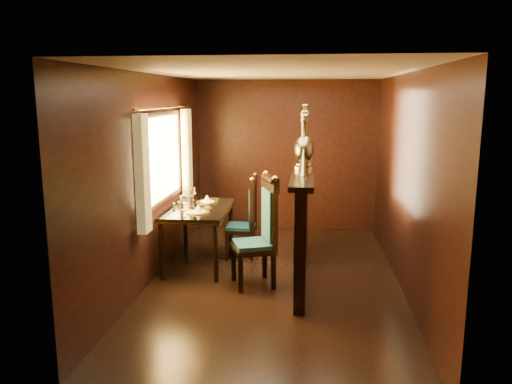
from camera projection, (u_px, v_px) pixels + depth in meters
ground at (275, 280)px, 6.17m from camera, size 5.00×5.00×0.00m
room_shell at (269, 152)px, 5.90m from camera, size 3.04×5.04×2.52m
partition at (302, 219)px, 6.29m from camera, size 0.26×2.70×1.36m
dining_table at (198, 213)px, 6.58m from camera, size 0.83×1.35×0.99m
chair_left at (263, 227)px, 5.90m from camera, size 0.63×0.64×1.35m
chair_right at (248, 215)px, 6.93m from camera, size 0.42×0.47×1.17m
peacock_left at (304, 137)px, 5.96m from camera, size 0.24×0.65×0.78m
peacock_right at (304, 139)px, 6.23m from camera, size 0.22×0.59×0.70m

